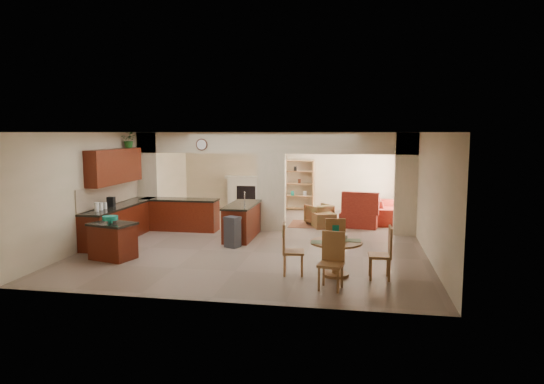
% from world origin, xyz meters
% --- Properties ---
extents(floor, '(10.00, 10.00, 0.00)m').
position_xyz_m(floor, '(0.00, 0.00, 0.00)').
color(floor, '#796454').
rests_on(floor, ground).
extents(ceiling, '(10.00, 10.00, 0.00)m').
position_xyz_m(ceiling, '(0.00, 0.00, 2.80)').
color(ceiling, white).
rests_on(ceiling, wall_back).
extents(wall_back, '(8.00, 0.00, 8.00)m').
position_xyz_m(wall_back, '(0.00, 5.00, 1.40)').
color(wall_back, beige).
rests_on(wall_back, floor).
extents(wall_front, '(8.00, 0.00, 8.00)m').
position_xyz_m(wall_front, '(0.00, -5.00, 1.40)').
color(wall_front, beige).
rests_on(wall_front, floor).
extents(wall_left, '(0.00, 10.00, 10.00)m').
position_xyz_m(wall_left, '(-4.00, 0.00, 1.40)').
color(wall_left, beige).
rests_on(wall_left, floor).
extents(wall_right, '(0.00, 10.00, 10.00)m').
position_xyz_m(wall_right, '(4.00, 0.00, 1.40)').
color(wall_right, beige).
rests_on(wall_right, floor).
extents(partition_left_pier, '(0.60, 0.25, 2.80)m').
position_xyz_m(partition_left_pier, '(-3.70, 1.00, 1.40)').
color(partition_left_pier, beige).
rests_on(partition_left_pier, floor).
extents(partition_center_pier, '(0.80, 0.25, 2.20)m').
position_xyz_m(partition_center_pier, '(0.00, 1.00, 1.10)').
color(partition_center_pier, beige).
rests_on(partition_center_pier, floor).
extents(partition_right_pier, '(0.60, 0.25, 2.80)m').
position_xyz_m(partition_right_pier, '(3.70, 1.00, 1.40)').
color(partition_right_pier, beige).
rests_on(partition_right_pier, floor).
extents(partition_header, '(8.00, 0.25, 0.60)m').
position_xyz_m(partition_header, '(0.00, 1.00, 2.50)').
color(partition_header, beige).
rests_on(partition_header, partition_center_pier).
extents(kitchen_counter, '(2.52, 3.29, 1.48)m').
position_xyz_m(kitchen_counter, '(-3.26, -0.25, 0.46)').
color(kitchen_counter, '#3E1007').
rests_on(kitchen_counter, floor).
extents(upper_cabinets, '(0.35, 2.40, 0.90)m').
position_xyz_m(upper_cabinets, '(-3.82, -0.80, 1.92)').
color(upper_cabinets, '#3E1007').
rests_on(upper_cabinets, wall_left).
extents(peninsula, '(0.70, 1.85, 0.91)m').
position_xyz_m(peninsula, '(-0.60, -0.11, 0.46)').
color(peninsula, '#3E1007').
rests_on(peninsula, floor).
extents(wall_clock, '(0.34, 0.03, 0.34)m').
position_xyz_m(wall_clock, '(-2.00, 0.85, 2.45)').
color(wall_clock, '#4D2819').
rests_on(wall_clock, partition_header).
extents(rug, '(1.60, 1.30, 0.01)m').
position_xyz_m(rug, '(1.20, 2.10, 0.01)').
color(rug, brown).
rests_on(rug, floor).
extents(fireplace, '(1.60, 0.35, 1.20)m').
position_xyz_m(fireplace, '(-1.60, 4.83, 0.61)').
color(fireplace, beige).
rests_on(fireplace, floor).
extents(shelving_unit, '(1.00, 0.32, 1.80)m').
position_xyz_m(shelving_unit, '(0.35, 4.82, 0.90)').
color(shelving_unit, brown).
rests_on(shelving_unit, floor).
extents(window_a, '(0.02, 0.90, 1.90)m').
position_xyz_m(window_a, '(3.97, 2.30, 1.20)').
color(window_a, white).
rests_on(window_a, wall_right).
extents(window_b, '(0.02, 0.90, 1.90)m').
position_xyz_m(window_b, '(3.97, 4.00, 1.20)').
color(window_b, white).
rests_on(window_b, wall_right).
extents(glazed_door, '(0.02, 0.70, 2.10)m').
position_xyz_m(glazed_door, '(3.97, 3.15, 1.05)').
color(glazed_door, white).
rests_on(glazed_door, wall_right).
extents(drape_a_left, '(0.10, 0.28, 2.30)m').
position_xyz_m(drape_a_left, '(3.93, 1.70, 1.20)').
color(drape_a_left, '#421F1A').
rests_on(drape_a_left, wall_right).
extents(drape_a_right, '(0.10, 0.28, 2.30)m').
position_xyz_m(drape_a_right, '(3.93, 2.90, 1.20)').
color(drape_a_right, '#421F1A').
rests_on(drape_a_right, wall_right).
extents(drape_b_left, '(0.10, 0.28, 2.30)m').
position_xyz_m(drape_b_left, '(3.93, 3.40, 1.20)').
color(drape_b_left, '#421F1A').
rests_on(drape_b_left, wall_right).
extents(drape_b_right, '(0.10, 0.28, 2.30)m').
position_xyz_m(drape_b_right, '(3.93, 4.60, 1.20)').
color(drape_b_right, '#421F1A').
rests_on(drape_b_right, wall_right).
extents(ceiling_fan, '(1.00, 1.00, 0.10)m').
position_xyz_m(ceiling_fan, '(1.50, 3.00, 2.56)').
color(ceiling_fan, white).
rests_on(ceiling_fan, ceiling).
extents(kitchen_island, '(1.08, 0.89, 0.81)m').
position_xyz_m(kitchen_island, '(-2.91, -2.74, 0.41)').
color(kitchen_island, '#3E1007').
rests_on(kitchen_island, floor).
extents(teal_bowl, '(0.33, 0.33, 0.16)m').
position_xyz_m(teal_bowl, '(-2.94, -2.76, 0.89)').
color(teal_bowl, '#148D73').
rests_on(teal_bowl, kitchen_island).
extents(trash_can, '(0.41, 0.39, 0.70)m').
position_xyz_m(trash_can, '(-0.58, -1.20, 0.35)').
color(trash_can, '#2D2D30').
rests_on(trash_can, floor).
extents(dining_table, '(1.01, 1.01, 0.69)m').
position_xyz_m(dining_table, '(2.02, -3.17, 0.47)').
color(dining_table, brown).
rests_on(dining_table, floor).
extents(fruit_bowl, '(0.29, 0.29, 0.15)m').
position_xyz_m(fruit_bowl, '(2.09, -3.14, 0.77)').
color(fruit_bowl, '#83C029').
rests_on(fruit_bowl, dining_table).
extents(sofa, '(2.60, 1.10, 0.75)m').
position_xyz_m(sofa, '(3.30, 3.21, 0.37)').
color(sofa, maroon).
rests_on(sofa, floor).
extents(chaise, '(1.21, 1.05, 0.43)m').
position_xyz_m(chaise, '(2.50, 2.01, 0.22)').
color(chaise, maroon).
rests_on(chaise, floor).
extents(armchair, '(0.97, 0.97, 0.64)m').
position_xyz_m(armchair, '(1.28, 2.08, 0.32)').
color(armchair, maroon).
rests_on(armchair, floor).
extents(ottoman, '(0.78, 0.78, 0.44)m').
position_xyz_m(ottoman, '(1.46, 1.65, 0.22)').
color(ottoman, maroon).
rests_on(ottoman, floor).
extents(plant, '(0.41, 0.36, 0.44)m').
position_xyz_m(plant, '(-3.82, 0.05, 2.59)').
color(plant, '#1B4B14').
rests_on(plant, upper_cabinets).
extents(chair_north, '(0.50, 0.50, 1.02)m').
position_xyz_m(chair_north, '(1.95, -2.42, 0.55)').
color(chair_north, brown).
rests_on(chair_north, floor).
extents(chair_east, '(0.44, 0.43, 1.02)m').
position_xyz_m(chair_east, '(2.94, -3.21, 0.55)').
color(chair_east, brown).
rests_on(chair_east, floor).
extents(chair_south, '(0.49, 0.49, 1.02)m').
position_xyz_m(chair_south, '(1.98, -3.93, 0.55)').
color(chair_south, brown).
rests_on(chair_south, floor).
extents(chair_west, '(0.47, 0.47, 1.02)m').
position_xyz_m(chair_west, '(1.10, -3.22, 0.55)').
color(chair_west, brown).
rests_on(chair_west, floor).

